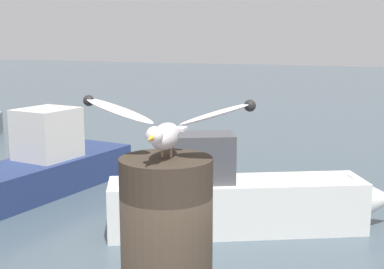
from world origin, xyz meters
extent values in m
cylinder|color=tan|center=(0.83, -0.42, 2.67)|extent=(0.01, 0.01, 0.04)
cylinder|color=tan|center=(0.86, -0.41, 2.67)|extent=(0.01, 0.01, 0.04)
ellipsoid|color=silver|center=(0.85, -0.43, 2.73)|extent=(0.13, 0.24, 0.10)
sphere|color=silver|center=(0.87, -0.56, 2.76)|extent=(0.06, 0.06, 0.06)
cone|color=gold|center=(0.88, -0.61, 2.76)|extent=(0.03, 0.05, 0.02)
cube|color=silver|center=(0.82, -0.28, 2.74)|extent=(0.09, 0.08, 0.01)
ellipsoid|color=silver|center=(0.66, -0.45, 2.82)|extent=(0.30, 0.16, 0.11)
sphere|color=black|center=(0.53, -0.47, 2.86)|extent=(0.04, 0.04, 0.04)
ellipsoid|color=silver|center=(1.03, -0.39, 2.82)|extent=(0.30, 0.16, 0.11)
sphere|color=black|center=(1.16, -0.36, 2.86)|extent=(0.04, 0.04, 0.04)
cube|color=silver|center=(-0.90, 5.62, 0.42)|extent=(4.06, 2.82, 0.85)
cone|color=silver|center=(1.11, 6.73, 0.47)|extent=(1.14, 1.14, 0.84)
cube|color=#47474C|center=(-1.38, 5.35, 1.23)|extent=(1.15, 1.03, 0.77)
cube|color=navy|center=(-5.28, 5.96, 0.34)|extent=(1.79, 4.77, 0.67)
cube|color=silver|center=(-5.24, 6.33, 1.19)|extent=(1.12, 1.21, 1.03)
camera|label=1|loc=(1.73, -2.19, 3.10)|focal=49.31mm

